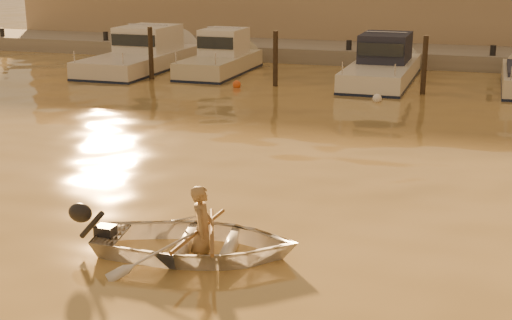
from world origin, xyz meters
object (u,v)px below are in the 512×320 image
(dinghy, at_px, (196,242))
(moored_boat_1, at_px, (220,58))
(waterfront_building, at_px, (455,2))
(person, at_px, (202,230))
(moored_boat_0, at_px, (141,54))
(moored_boat_2, at_px, (382,65))

(dinghy, xyz_separation_m, moored_boat_1, (-6.29, 17.41, 0.41))
(waterfront_building, bearing_deg, person, -94.30)
(moored_boat_0, height_order, moored_boat_2, same)
(moored_boat_0, distance_m, moored_boat_1, 3.53)
(moored_boat_0, bearing_deg, dinghy, -60.59)
(dinghy, bearing_deg, person, -90.00)
(dinghy, relative_size, moored_boat_0, 0.40)
(person, xyz_separation_m, waterfront_building, (2.13, 28.40, 1.98))
(moored_boat_2, bearing_deg, waterfront_building, 79.98)
(moored_boat_0, distance_m, waterfront_building, 16.41)
(person, bearing_deg, waterfront_building, -14.27)
(dinghy, distance_m, moored_boat_2, 17.42)
(dinghy, distance_m, moored_boat_0, 19.99)
(dinghy, relative_size, person, 2.22)
(person, height_order, moored_boat_1, moored_boat_1)
(moored_boat_0, bearing_deg, moored_boat_1, 0.00)
(moored_boat_0, height_order, waterfront_building, waterfront_building)
(moored_boat_1, xyz_separation_m, moored_boat_2, (6.58, 0.00, 0.00))
(dinghy, distance_m, waterfront_building, 28.58)
(person, distance_m, waterfront_building, 28.54)
(moored_boat_1, distance_m, moored_boat_2, 6.58)
(person, relative_size, moored_boat_1, 0.24)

